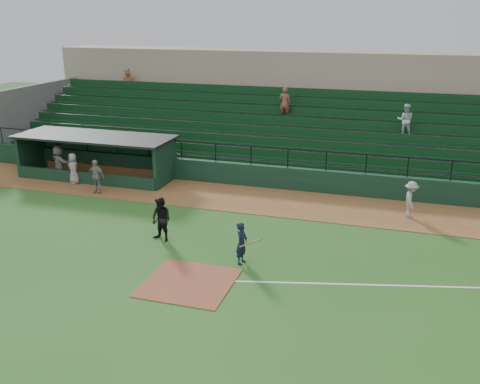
% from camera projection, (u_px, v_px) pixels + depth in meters
% --- Properties ---
extents(ground, '(90.00, 90.00, 0.00)m').
position_uv_depth(ground, '(199.00, 270.00, 19.36)').
color(ground, '#26591C').
rests_on(ground, ground).
extents(warning_track, '(40.00, 4.00, 0.03)m').
position_uv_depth(warning_track, '(258.00, 200.00, 26.60)').
color(warning_track, brown).
rests_on(warning_track, ground).
extents(home_plate_dirt, '(3.00, 3.00, 0.03)m').
position_uv_depth(home_plate_dirt, '(189.00, 282.00, 18.45)').
color(home_plate_dirt, brown).
rests_on(home_plate_dirt, ground).
extents(foul_line, '(17.49, 4.44, 0.01)m').
position_uv_depth(foul_line, '(431.00, 286.00, 18.20)').
color(foul_line, white).
rests_on(foul_line, ground).
extents(stadium_structure, '(38.00, 13.08, 6.40)m').
position_uv_depth(stadium_structure, '(294.00, 123.00, 33.53)').
color(stadium_structure, '#10301E').
rests_on(stadium_structure, ground).
extents(dugout, '(8.90, 3.20, 2.42)m').
position_uv_depth(dugout, '(100.00, 153.00, 30.33)').
color(dugout, '#10301E').
rests_on(dugout, ground).
extents(batter_at_plate, '(1.02, 0.68, 1.62)m').
position_uv_depth(batter_at_plate, '(242.00, 243.00, 19.67)').
color(batter_at_plate, black).
rests_on(batter_at_plate, ground).
extents(umpire, '(1.05, 0.91, 1.84)m').
position_uv_depth(umpire, '(161.00, 219.00, 21.64)').
color(umpire, black).
rests_on(umpire, ground).
extents(runner, '(0.74, 1.14, 1.67)m').
position_uv_depth(runner, '(411.00, 199.00, 24.14)').
color(runner, '#9E9993').
rests_on(runner, warning_track).
extents(dugout_player_a, '(1.08, 0.57, 1.75)m').
position_uv_depth(dugout_player_a, '(96.00, 176.00, 27.40)').
color(dugout_player_a, gray).
rests_on(dugout_player_a, warning_track).
extents(dugout_player_b, '(0.97, 0.96, 1.69)m').
position_uv_depth(dugout_player_b, '(74.00, 168.00, 28.93)').
color(dugout_player_b, '#9A9690').
rests_on(dugout_player_b, warning_track).
extents(dugout_player_c, '(1.85, 1.34, 1.93)m').
position_uv_depth(dugout_player_c, '(59.00, 162.00, 29.72)').
color(dugout_player_c, gray).
rests_on(dugout_player_c, warning_track).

